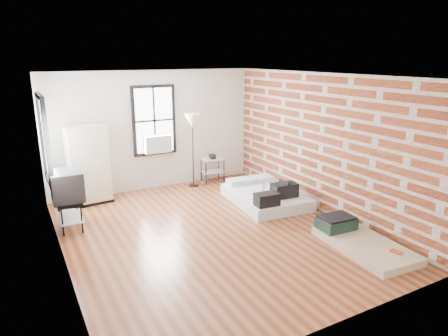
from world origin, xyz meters
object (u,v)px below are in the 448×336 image
mattress_main (266,195)px  side_table (212,163)px  mattress_bare (358,240)px  floor_lamp (192,124)px  tv_stand (67,188)px  wardrobe (88,165)px

mattress_main → side_table: size_ratio=2.73×
mattress_bare → floor_lamp: floor_lamp is taller
tv_stand → mattress_bare: bearing=-34.9°
mattress_main → side_table: 1.96m
mattress_main → mattress_bare: mattress_main is taller
floor_lamp → tv_stand: bearing=-158.6°
mattress_bare → wardrobe: 5.63m
side_table → tv_stand: bearing=-160.7°
mattress_main → wardrobe: size_ratio=1.15×
mattress_main → wardrobe: (-3.36, 1.83, 0.69)m
mattress_main → tv_stand: size_ratio=1.79×
floor_lamp → mattress_bare: bearing=-75.6°
wardrobe → tv_stand: 1.34m
wardrobe → side_table: size_ratio=2.37×
tv_stand → wardrobe: bearing=65.3°
wardrobe → floor_lamp: (2.46, -0.00, 0.69)m
mattress_main → side_table: bearing=105.2°
side_table → tv_stand: tv_stand is taller
mattress_main → floor_lamp: size_ratio=1.10×
mattress_main → side_table: side_table is taller
mattress_main → tv_stand: bearing=175.8°
wardrobe → tv_stand: wardrobe is taller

